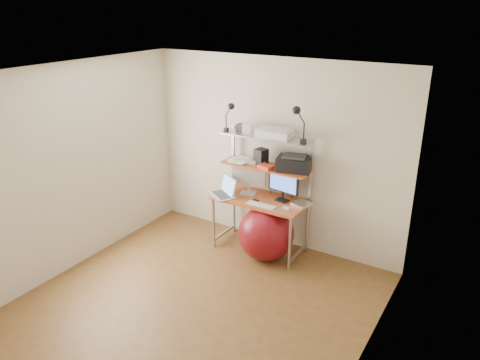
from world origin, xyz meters
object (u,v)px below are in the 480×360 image
object	(u,v)px
monitor_silver	(249,174)
monitor_black	(283,184)
printer	(294,163)
exercise_ball	(266,233)
laptop	(225,191)

from	to	relation	value
monitor_silver	monitor_black	distance (m)	0.49
monitor_black	printer	size ratio (longest dim) A/B	0.94
monitor_silver	exercise_ball	xyz separation A→B (m)	(0.40, -0.23, -0.65)
printer	exercise_ball	bearing A→B (deg)	-136.75
printer	laptop	bearing A→B (deg)	-172.98
exercise_ball	printer	bearing A→B (deg)	56.20
monitor_black	monitor_silver	bearing A→B (deg)	-168.11
monitor_silver	exercise_ball	distance (m)	0.80
monitor_silver	printer	size ratio (longest dim) A/B	1.05
monitor_silver	monitor_black	xyz separation A→B (m)	(0.49, 0.02, -0.04)
exercise_ball	monitor_silver	bearing A→B (deg)	149.36
exercise_ball	laptop	bearing A→B (deg)	179.11
laptop	printer	xyz separation A→B (m)	(0.84, 0.30, 0.45)
monitor_silver	laptop	distance (m)	0.38
monitor_black	exercise_ball	bearing A→B (deg)	-101.03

